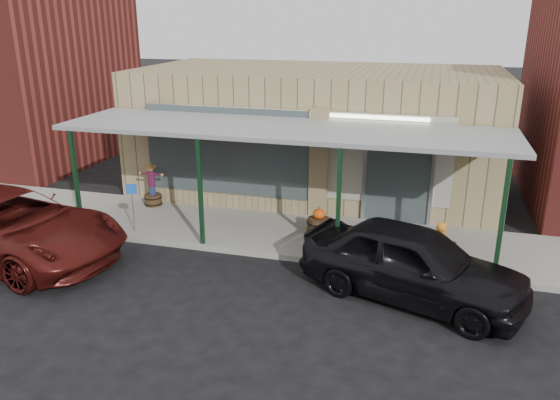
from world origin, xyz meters
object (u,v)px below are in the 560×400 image
(barrel_pumpkin, at_px, (319,224))
(barrel_scarecrow, at_px, (153,191))
(handicap_sign, at_px, (133,201))
(car_maroon, at_px, (9,226))
(parked_sedan, at_px, (413,263))

(barrel_pumpkin, bearing_deg, barrel_scarecrow, 171.01)
(handicap_sign, bearing_deg, barrel_scarecrow, 85.21)
(barrel_pumpkin, bearing_deg, car_maroon, -155.18)
(handicap_sign, xyz_separation_m, parked_sedan, (7.62, -1.46, -0.21))
(barrel_scarecrow, bearing_deg, handicap_sign, -68.46)
(barrel_scarecrow, bearing_deg, car_maroon, -105.68)
(barrel_scarecrow, xyz_separation_m, car_maroon, (-1.72, -4.25, 0.24))
(barrel_scarecrow, distance_m, handicap_sign, 2.28)
(barrel_pumpkin, xyz_separation_m, parked_sedan, (2.64, -2.74, 0.41))
(barrel_pumpkin, xyz_separation_m, car_maroon, (-7.29, -3.37, 0.44))
(barrel_pumpkin, distance_m, car_maroon, 8.04)
(barrel_scarecrow, relative_size, parked_sedan, 0.26)
(handicap_sign, relative_size, car_maroon, 0.23)
(barrel_scarecrow, xyz_separation_m, parked_sedan, (8.20, -3.62, 0.22))
(handicap_sign, xyz_separation_m, car_maroon, (-2.31, -2.09, -0.19))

